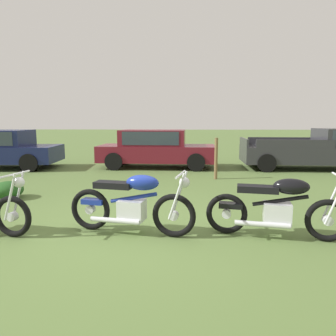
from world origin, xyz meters
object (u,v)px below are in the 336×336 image
(motorcycle_black, at_px, (278,207))
(pickup_truck_charcoal, at_px, (323,149))
(motorcycle_blue, at_px, (132,204))
(car_burgundy, at_px, (155,147))
(fence_post_wooden, at_px, (216,159))
(car_navy, at_px, (0,147))
(shrub_low, at_px, (8,190))

(motorcycle_black, bearing_deg, pickup_truck_charcoal, 72.78)
(motorcycle_blue, height_order, car_burgundy, car_burgundy)
(car_burgundy, bearing_deg, fence_post_wooden, -46.39)
(fence_post_wooden, bearing_deg, car_burgundy, 131.46)
(car_burgundy, distance_m, fence_post_wooden, 3.10)
(car_burgundy, bearing_deg, car_navy, -172.94)
(car_burgundy, bearing_deg, motorcycle_black, -68.87)
(motorcycle_black, bearing_deg, motorcycle_blue, -171.20)
(motorcycle_black, relative_size, car_navy, 0.50)
(motorcycle_blue, height_order, shrub_low, motorcycle_blue)
(car_navy, height_order, fence_post_wooden, car_navy)
(shrub_low, bearing_deg, fence_post_wooden, 27.59)
(shrub_low, relative_size, fence_post_wooden, 0.55)
(pickup_truck_charcoal, bearing_deg, motorcycle_blue, -128.84)
(car_burgundy, distance_m, shrub_low, 5.81)
(motorcycle_blue, distance_m, pickup_truck_charcoal, 9.09)
(car_navy, distance_m, car_burgundy, 5.77)
(motorcycle_black, relative_size, shrub_low, 3.02)
(car_burgundy, bearing_deg, shrub_low, -118.97)
(car_navy, relative_size, fence_post_wooden, 3.30)
(motorcycle_black, distance_m, car_burgundy, 7.56)
(car_navy, xyz_separation_m, car_burgundy, (5.75, 0.49, -0.00))
(car_burgundy, height_order, pickup_truck_charcoal, pickup_truck_charcoal)
(car_burgundy, distance_m, pickup_truck_charcoal, 6.17)
(car_navy, bearing_deg, shrub_low, -62.02)
(pickup_truck_charcoal, bearing_deg, car_navy, -176.57)
(motorcycle_black, distance_m, shrub_low, 5.88)
(motorcycle_black, distance_m, pickup_truck_charcoal, 7.89)
(shrub_low, bearing_deg, car_navy, 121.81)
(car_navy, distance_m, shrub_low, 5.27)
(motorcycle_blue, distance_m, shrub_low, 3.86)
(motorcycle_blue, distance_m, fence_post_wooden, 5.08)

